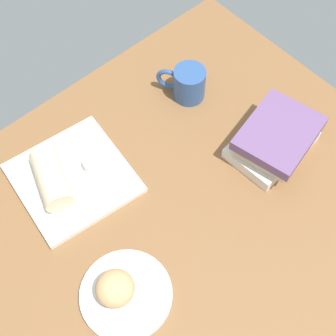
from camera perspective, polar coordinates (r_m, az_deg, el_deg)
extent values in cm
cube|color=brown|center=(114.93, 0.79, -5.10)|extent=(110.00, 90.00, 4.00)
cylinder|color=white|center=(105.63, -4.85, -14.31)|extent=(19.20, 19.20, 1.40)
ellipsoid|color=tan|center=(102.17, -6.10, -13.60)|extent=(10.01, 9.94, 6.31)
cube|color=white|center=(117.95, -10.85, -1.16)|extent=(27.87, 27.87, 1.60)
cylinder|color=silver|center=(116.71, -8.53, 0.55)|extent=(4.90, 4.90, 2.66)
cylinder|color=#CC6220|center=(115.84, -8.60, 0.81)|extent=(4.02, 4.02, 0.40)
cylinder|color=beige|center=(114.17, -13.22, -1.13)|extent=(10.95, 15.78, 6.61)
cube|color=silver|center=(122.31, 11.78, 2.65)|extent=(21.34, 15.19, 3.23)
cube|color=beige|center=(119.82, 12.47, 3.48)|extent=(21.29, 17.46, 3.29)
cube|color=#6B4C7A|center=(116.80, 12.64, 3.93)|extent=(21.86, 18.89, 2.74)
cylinder|color=#2D518C|center=(127.54, 2.46, 9.65)|extent=(8.19, 8.19, 8.78)
cylinder|color=#B37A49|center=(124.67, 2.53, 10.77)|extent=(6.71, 6.71, 0.40)
torus|color=#2D518C|center=(128.45, 0.04, 10.20)|extent=(4.41, 6.13, 6.47)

